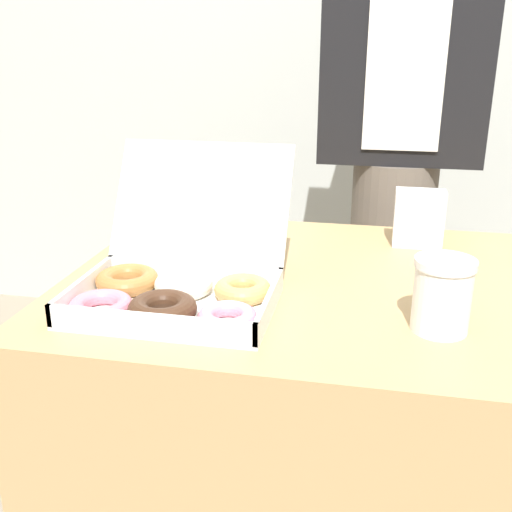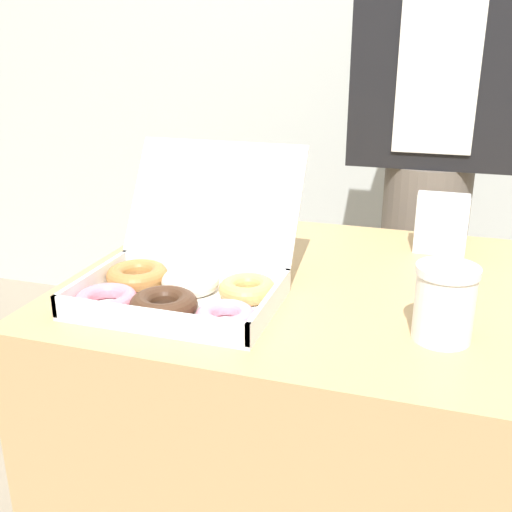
{
  "view_description": "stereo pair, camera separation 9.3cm",
  "coord_description": "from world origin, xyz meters",
  "px_view_note": "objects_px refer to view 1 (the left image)",
  "views": [
    {
      "loc": [
        0.05,
        -1.05,
        1.17
      ],
      "look_at": [
        -0.12,
        -0.2,
        0.85
      ],
      "focal_mm": 42.0,
      "sensor_mm": 36.0,
      "label": 1
    },
    {
      "loc": [
        0.14,
        -1.03,
        1.17
      ],
      "look_at": [
        -0.12,
        -0.2,
        0.85
      ],
      "focal_mm": 42.0,
      "sensor_mm": 36.0,
      "label": 2
    }
  ],
  "objects_px": {
    "coffee_cup": "(442,295)",
    "napkin_holder": "(419,218)",
    "person_customer": "(399,139)",
    "donut_box": "(176,282)"
  },
  "relations": [
    {
      "from": "coffee_cup",
      "to": "napkin_holder",
      "type": "height_order",
      "value": "napkin_holder"
    },
    {
      "from": "donut_box",
      "to": "coffee_cup",
      "type": "height_order",
      "value": "donut_box"
    },
    {
      "from": "donut_box",
      "to": "napkin_holder",
      "type": "bearing_deg",
      "value": 43.2
    },
    {
      "from": "donut_box",
      "to": "coffee_cup",
      "type": "bearing_deg",
      "value": -2.34
    },
    {
      "from": "napkin_holder",
      "to": "person_customer",
      "type": "height_order",
      "value": "person_customer"
    },
    {
      "from": "person_customer",
      "to": "coffee_cup",
      "type": "bearing_deg",
      "value": -85.86
    },
    {
      "from": "coffee_cup",
      "to": "donut_box",
      "type": "bearing_deg",
      "value": 177.66
    },
    {
      "from": "napkin_holder",
      "to": "person_customer",
      "type": "bearing_deg",
      "value": 96.3
    },
    {
      "from": "coffee_cup",
      "to": "person_customer",
      "type": "xyz_separation_m",
      "value": [
        -0.06,
        0.8,
        0.11
      ]
    },
    {
      "from": "donut_box",
      "to": "coffee_cup",
      "type": "xyz_separation_m",
      "value": [
        0.43,
        -0.02,
        0.02
      ]
    }
  ]
}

